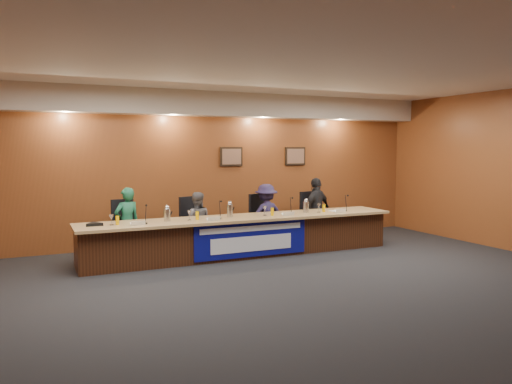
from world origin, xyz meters
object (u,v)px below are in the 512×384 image
(panelist_b, at_px, (197,222))
(office_chair_c, at_px, (264,223))
(dais_body, at_px, (243,237))
(carafe_left, at_px, (167,215))
(panelist_c, at_px, (266,215))
(office_chair_d, at_px, (314,219))
(carafe_mid, at_px, (230,211))
(panelist_a, at_px, (127,223))
(office_chair_a, at_px, (126,232))
(banner, at_px, (252,239))
(office_chair_b, at_px, (195,227))
(panelist_d, at_px, (317,210))
(carafe_right, at_px, (306,207))
(speakerphone, at_px, (94,224))

(panelist_b, relative_size, office_chair_c, 2.47)
(dais_body, height_order, carafe_left, carafe_left)
(dais_body, bearing_deg, office_chair_c, 42.67)
(panelist_c, height_order, office_chair_d, panelist_c)
(carafe_left, bearing_deg, office_chair_d, 12.56)
(dais_body, distance_m, office_chair_d, 2.16)
(office_chair_c, relative_size, carafe_mid, 2.01)
(panelist_a, relative_size, office_chair_a, 2.75)
(dais_body, xyz_separation_m, office_chair_c, (0.80, 0.74, 0.13))
(panelist_a, height_order, office_chair_d, panelist_a)
(banner, relative_size, office_chair_b, 4.58)
(panelist_d, xyz_separation_m, office_chair_b, (-2.73, 0.10, -0.22))
(panelist_b, height_order, office_chair_c, panelist_b)
(carafe_right, distance_m, speakerphone, 4.07)
(dais_body, bearing_deg, office_chair_a, 160.11)
(panelist_a, height_order, panelist_d, panelist_d)
(carafe_mid, height_order, speakerphone, carafe_mid)
(office_chair_d, height_order, carafe_left, carafe_left)
(panelist_c, relative_size, office_chair_b, 2.70)
(panelist_b, distance_m, carafe_mid, 0.81)
(banner, height_order, office_chair_b, banner)
(office_chair_b, distance_m, office_chair_d, 2.73)
(office_chair_b, bearing_deg, speakerphone, -178.30)
(panelist_b, height_order, carafe_left, panelist_b)
(speakerphone, bearing_deg, panelist_c, 10.74)
(panelist_b, height_order, carafe_mid, panelist_b)
(panelist_b, relative_size, office_chair_b, 2.47)
(dais_body, xyz_separation_m, office_chair_d, (2.02, 0.74, 0.13))
(panelist_a, height_order, carafe_right, panelist_a)
(dais_body, height_order, carafe_mid, carafe_mid)
(panelist_b, xyz_separation_m, carafe_left, (-0.76, -0.68, 0.27))
(dais_body, xyz_separation_m, panelist_c, (0.80, 0.64, 0.30))
(panelist_b, height_order, panelist_c, panelist_c)
(panelist_a, bearing_deg, panelist_c, 165.48)
(panelist_d, bearing_deg, panelist_b, -20.98)
(panelist_b, distance_m, carafe_right, 2.19)
(panelist_d, distance_m, carafe_left, 3.56)
(dais_body, height_order, panelist_b, panelist_b)
(banner, bearing_deg, carafe_left, 165.60)
(carafe_right, height_order, speakerphone, carafe_right)
(carafe_mid, bearing_deg, carafe_right, -1.16)
(panelist_b, distance_m, carafe_left, 1.05)
(carafe_left, xyz_separation_m, speakerphone, (-1.23, 0.01, -0.09))
(banner, xyz_separation_m, carafe_mid, (-0.26, 0.43, 0.49))
(speakerphone, bearing_deg, office_chair_a, 49.31)
(carafe_mid, bearing_deg, panelist_a, 160.80)
(office_chair_b, height_order, carafe_right, carafe_right)
(dais_body, bearing_deg, carafe_mid, 176.18)
(office_chair_c, bearing_deg, dais_body, -160.23)
(dais_body, distance_m, speakerphone, 2.73)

